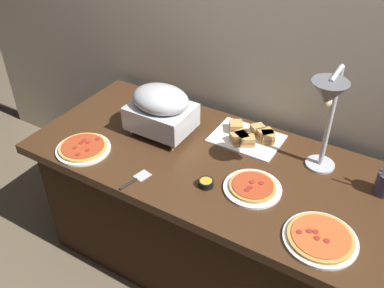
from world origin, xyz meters
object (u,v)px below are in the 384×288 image
Objects in this scene: pizza_plate_raised_stand at (253,187)px; serving_spatula at (136,180)px; heat_lamp at (328,102)px; sandwich_platter at (249,136)px; pizza_plate_front at (83,148)px; sauce_cup_near at (192,112)px; pizza_plate_center at (320,238)px; chafing_dish at (161,108)px; sauce_cup_far at (206,183)px.

pizza_plate_raised_stand is 1.53× the size of serving_spatula.
heat_lamp is 0.57m from sandwich_platter.
pizza_plate_front is at bearing -143.14° from sandwich_platter.
heat_lamp is at bearing -14.47° from sauce_cup_near.
pizza_plate_raised_stand is 0.74× the size of sandwich_platter.
sauce_cup_near is at bearing 61.48° from pizza_plate_front.
sauce_cup_near reaches higher than pizza_plate_center.
sauce_cup_near is 0.38× the size of serving_spatula.
sandwich_platter is 0.64m from serving_spatula.
pizza_plate_center is 0.38m from pizza_plate_raised_stand.
sandwich_platter is at bearing 22.56° from chafing_dish.
chafing_dish is 0.44m from pizza_plate_front.
chafing_dish is at bearing -102.67° from sauce_cup_near.
chafing_dish is 0.64m from pizza_plate_raised_stand.
pizza_plate_center is at bearing -17.41° from chafing_dish.
sauce_cup_near is (-0.91, 0.53, 0.01)m from pizza_plate_center.
pizza_plate_raised_stand is 4.03× the size of sauce_cup_near.
chafing_dish is 0.86m from heat_lamp.
sauce_cup_near is (0.05, 0.23, -0.13)m from chafing_dish.
sandwich_platter is at bearing 88.00° from sauce_cup_far.
serving_spatula is (0.06, -0.62, -0.02)m from sauce_cup_near.
heat_lamp is at bearing 30.91° from serving_spatula.
pizza_plate_front is 4.20× the size of sauce_cup_near.
chafing_dish is 1.02m from pizza_plate_center.
pizza_plate_raised_stand is 0.21m from sauce_cup_far.
heat_lamp is 0.88m from sauce_cup_near.
pizza_plate_front is 0.78× the size of sandwich_platter.
pizza_plate_front is 1.04× the size of pizza_plate_raised_stand.
chafing_dish is at bearing -177.54° from heat_lamp.
sandwich_platter is 0.43m from sauce_cup_far.
pizza_plate_raised_stand is at bearing -136.28° from heat_lamp.
sauce_cup_near reaches higher than pizza_plate_front.
chafing_dish reaches higher than pizza_plate_raised_stand.
heat_lamp reaches higher than pizza_plate_center.
heat_lamp reaches higher than chafing_dish.
serving_spatula is at bearing -84.31° from sauce_cup_near.
pizza_plate_raised_stand reaches higher than serving_spatula.
sandwich_platter reaches higher than pizza_plate_center.
sauce_cup_near is (-0.76, 0.20, -0.40)m from heat_lamp.
pizza_plate_center is 0.55m from sauce_cup_far.
heat_lamp is 1.20m from pizza_plate_front.
pizza_plate_center is at bearing -30.39° from sauce_cup_near.
pizza_plate_raised_stand is at bearing 24.10° from serving_spatula.
sandwich_platter is (-0.18, 0.34, 0.01)m from pizza_plate_raised_stand.
chafing_dish is 0.50m from sauce_cup_far.
sandwich_platter is at bearing 117.46° from pizza_plate_raised_stand.
heat_lamp is 7.68× the size of sauce_cup_far.
pizza_plate_front is 3.96× the size of sauce_cup_far.
heat_lamp is at bearing 43.72° from pizza_plate_raised_stand.
heat_lamp is at bearing 113.51° from pizza_plate_center.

